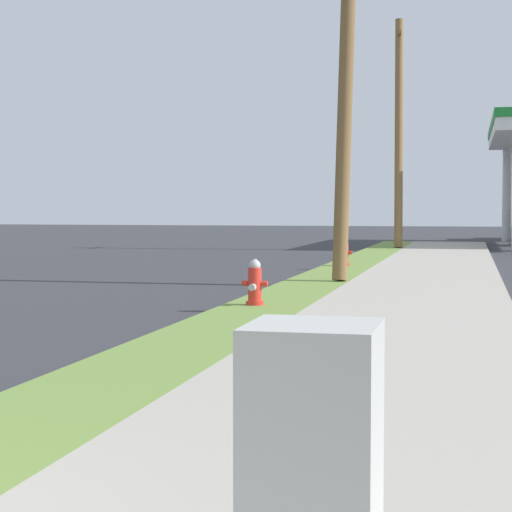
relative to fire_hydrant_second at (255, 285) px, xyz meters
name	(u,v)px	position (x,y,z in m)	size (l,w,h in m)	color
fire_hydrant_second	(255,285)	(0.00, 0.00, 0.00)	(0.42, 0.38, 0.74)	red
fire_hydrant_third	(344,254)	(0.08, 10.26, 0.00)	(0.42, 0.37, 0.74)	red
utility_pole_midground	(347,42)	(0.72, 5.73, 4.85)	(0.41, 2.28, 10.19)	brown
utility_pole_background	(399,130)	(0.63, 22.08, 4.27)	(0.45, 1.85, 9.03)	olive
utility_cabinet	(313,466)	(2.74, -10.59, 0.18)	(0.60, 0.62, 1.10)	slate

